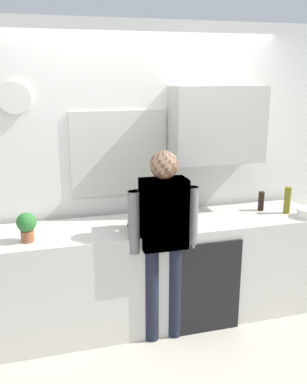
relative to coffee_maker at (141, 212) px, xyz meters
name	(u,v)px	position (x,y,z in m)	size (l,w,h in m)	color
ground_plane	(163,336)	(0.13, -0.21, -1.06)	(8.00, 8.00, 0.00)	beige
kitchen_counter	(153,272)	(0.13, 0.09, -0.60)	(3.03, 0.64, 0.91)	beige
dishwasher_panel	(209,288)	(0.53, -0.24, -0.65)	(0.56, 0.02, 0.82)	black
back_wall_assembly	(150,163)	(0.21, 0.49, 0.30)	(4.63, 0.42, 2.60)	white
coffee_maker	(141,212)	(0.00, 0.00, 0.00)	(0.20, 0.20, 0.33)	black
bottle_green_wine	(194,205)	(0.48, 0.04, 0.00)	(0.07, 0.07, 0.30)	#195923
bottle_olive_oil	(287,200)	(1.39, 0.03, -0.02)	(0.06, 0.06, 0.25)	olive
bottle_dark_sauce	(261,201)	(1.20, 0.17, -0.06)	(0.06, 0.06, 0.18)	black
cup_terracotta_mug	(178,212)	(0.39, 0.19, -0.10)	(0.08, 0.08, 0.09)	#B26647
potted_plant	(27,225)	(-0.90, -0.04, -0.01)	(0.15, 0.15, 0.23)	#9E5638
dish_soap	(190,204)	(0.54, 0.29, -0.07)	(0.06, 0.06, 0.18)	blue
person_at_sink	(164,232)	(0.13, -0.21, -0.11)	(0.57, 0.22, 1.60)	#3F4766
person_guest	(164,232)	(0.13, -0.21, -0.11)	(0.57, 0.22, 1.60)	#3F4766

